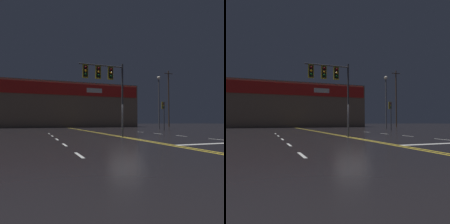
# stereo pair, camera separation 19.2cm
# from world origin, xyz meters

# --- Properties ---
(ground_plane) EXTENTS (200.00, 200.00, 0.00)m
(ground_plane) POSITION_xyz_m (0.00, 0.00, 0.00)
(ground_plane) COLOR black
(road_markings) EXTENTS (14.67, 60.00, 0.01)m
(road_markings) POSITION_xyz_m (0.94, -1.09, 0.00)
(road_markings) COLOR gold
(road_markings) RESTS_ON ground
(traffic_signal_median) EXTENTS (3.52, 0.36, 5.67)m
(traffic_signal_median) POSITION_xyz_m (-1.39, 0.84, 4.43)
(traffic_signal_median) COLOR #38383D
(traffic_signal_median) RESTS_ON ground
(traffic_signal_corner_northeast) EXTENTS (0.42, 0.36, 3.92)m
(traffic_signal_corner_northeast) POSITION_xyz_m (10.54, 11.03, 2.88)
(traffic_signal_corner_northeast) COLOR #38383D
(traffic_signal_corner_northeast) RESTS_ON ground
(streetlight_near_left) EXTENTS (0.56, 0.56, 8.76)m
(streetlight_near_left) POSITION_xyz_m (13.28, 16.50, 5.65)
(streetlight_near_left) COLOR #59595E
(streetlight_near_left) RESTS_ON ground
(building_backdrop) EXTENTS (30.02, 10.23, 9.05)m
(building_backdrop) POSITION_xyz_m (0.00, 32.82, 4.54)
(building_backdrop) COLOR #7A6651
(building_backdrop) RESTS_ON ground
(utility_pole_row) EXTENTS (45.49, 0.26, 12.62)m
(utility_pole_row) POSITION_xyz_m (3.38, 26.66, 5.86)
(utility_pole_row) COLOR #4C3828
(utility_pole_row) RESTS_ON ground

